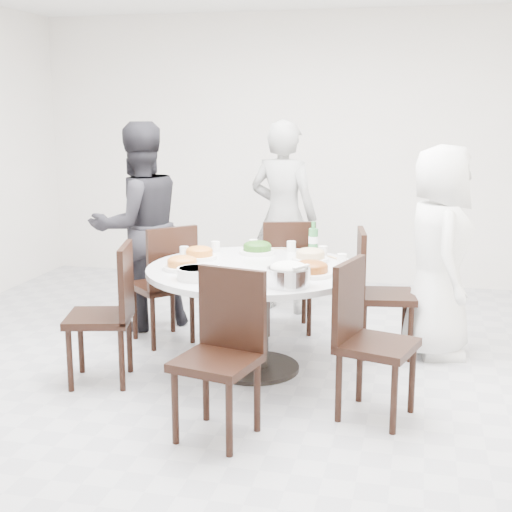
% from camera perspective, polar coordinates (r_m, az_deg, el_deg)
% --- Properties ---
extents(floor, '(6.00, 6.00, 0.01)m').
position_cam_1_polar(floor, '(4.95, -0.53, -10.02)').
color(floor, '#B5B6BA').
rests_on(floor, ground).
extents(wall_back, '(6.00, 0.01, 2.80)m').
position_cam_1_polar(wall_back, '(7.55, 4.89, 8.49)').
color(wall_back, white).
rests_on(wall_back, ground).
extents(dining_table, '(1.50, 1.50, 0.75)m').
position_cam_1_polar(dining_table, '(5.04, -0.13, -5.07)').
color(dining_table, silver).
rests_on(dining_table, floor).
extents(chair_ne, '(0.48, 0.48, 0.95)m').
position_cam_1_polar(chair_ne, '(5.43, 10.34, -2.93)').
color(chair_ne, black).
rests_on(chair_ne, floor).
extents(chair_n, '(0.52, 0.52, 0.95)m').
position_cam_1_polar(chair_n, '(5.91, 2.46, -1.51)').
color(chair_n, black).
rests_on(chair_n, floor).
extents(chair_nw, '(0.59, 0.59, 0.95)m').
position_cam_1_polar(chair_nw, '(5.68, -7.50, -2.18)').
color(chair_nw, black).
rests_on(chair_nw, floor).
extents(chair_sw, '(0.51, 0.51, 0.95)m').
position_cam_1_polar(chair_sw, '(4.92, -12.46, -4.59)').
color(chair_sw, black).
rests_on(chair_sw, floor).
extents(chair_s, '(0.50, 0.50, 0.95)m').
position_cam_1_polar(chair_s, '(4.01, -3.19, -8.14)').
color(chair_s, black).
rests_on(chair_s, floor).
extents(chair_se, '(0.52, 0.52, 0.95)m').
position_cam_1_polar(chair_se, '(4.32, 9.69, -6.80)').
color(chair_se, black).
rests_on(chair_se, floor).
extents(diner_right, '(0.62, 0.85, 1.58)m').
position_cam_1_polar(diner_right, '(5.43, 14.44, 0.31)').
color(diner_right, white).
rests_on(diner_right, floor).
extents(diner_middle, '(0.71, 0.54, 1.73)m').
position_cam_1_polar(diner_middle, '(6.42, 2.20, 3.13)').
color(diner_middle, black).
rests_on(diner_middle, floor).
extents(diner_left, '(1.05, 1.06, 1.73)m').
position_cam_1_polar(diner_left, '(6.01, -9.36, 2.34)').
color(diner_left, black).
rests_on(diner_left, floor).
extents(dish_greens, '(0.27, 0.27, 0.07)m').
position_cam_1_polar(dish_greens, '(5.40, 0.10, 0.57)').
color(dish_greens, white).
rests_on(dish_greens, dining_table).
extents(dish_pale, '(0.27, 0.27, 0.07)m').
position_cam_1_polar(dish_pale, '(5.15, 4.36, -0.02)').
color(dish_pale, white).
rests_on(dish_pale, dining_table).
extents(dish_orange, '(0.25, 0.25, 0.07)m').
position_cam_1_polar(dish_orange, '(5.23, -4.55, 0.14)').
color(dish_orange, white).
rests_on(dish_orange, dining_table).
extents(dish_redbrown, '(0.30, 0.30, 0.07)m').
position_cam_1_polar(dish_redbrown, '(4.72, 4.41, -1.10)').
color(dish_redbrown, white).
rests_on(dish_redbrown, dining_table).
extents(dish_tofu, '(0.26, 0.26, 0.07)m').
position_cam_1_polar(dish_tofu, '(4.90, -5.93, -0.69)').
color(dish_tofu, white).
rests_on(dish_tofu, dining_table).
extents(rice_bowl, '(0.27, 0.27, 0.12)m').
position_cam_1_polar(rice_bowl, '(4.43, 2.61, -1.69)').
color(rice_bowl, silver).
rests_on(rice_bowl, dining_table).
extents(soup_bowl, '(0.24, 0.24, 0.07)m').
position_cam_1_polar(soup_bowl, '(4.62, -4.86, -1.41)').
color(soup_bowl, white).
rests_on(soup_bowl, dining_table).
extents(beverage_bottle, '(0.07, 0.07, 0.25)m').
position_cam_1_polar(beverage_bottle, '(5.40, 4.61, 1.47)').
color(beverage_bottle, '#317C3F').
rests_on(beverage_bottle, dining_table).
extents(tea_cups, '(0.07, 0.07, 0.08)m').
position_cam_1_polar(tea_cups, '(5.53, 1.12, 0.88)').
color(tea_cups, white).
rests_on(tea_cups, dining_table).
extents(chopsticks, '(0.24, 0.04, 0.01)m').
position_cam_1_polar(chopsticks, '(5.62, 1.15, 0.71)').
color(chopsticks, tan).
rests_on(chopsticks, dining_table).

